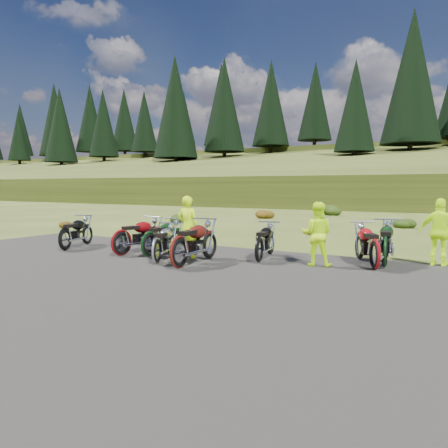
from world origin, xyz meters
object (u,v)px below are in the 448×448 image
Objects in this scene: motorcycle_0 at (66,251)px; motorcycle_3 at (157,265)px; motorcycle_7 at (385,268)px; person_middle at (188,228)px.

motorcycle_3 is (4.06, -0.38, 0.00)m from motorcycle_0.
motorcycle_0 is 9.62m from motorcycle_7.
motorcycle_7 is 5.41m from person_middle.
motorcycle_7 reaches higher than motorcycle_3.
motorcycle_0 is 0.93× the size of motorcycle_7.
person_middle is at bearing -97.46° from motorcycle_0.
motorcycle_3 is at bearing 106.98° from motorcycle_7.
motorcycle_3 is 1.11× the size of person_middle.
motorcycle_0 is at bearing 64.72° from motorcycle_3.
motorcycle_0 is 4.08m from motorcycle_3.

